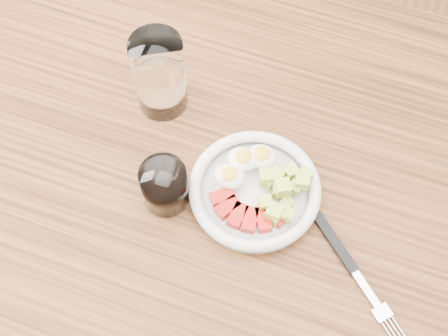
# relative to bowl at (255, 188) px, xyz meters

# --- Properties ---
(ground) EXTENTS (4.00, 4.00, 0.00)m
(ground) POSITION_rel_bowl_xyz_m (-0.04, 0.00, -0.79)
(ground) COLOR brown
(ground) RESTS_ON ground
(dining_table) EXTENTS (1.50, 0.90, 0.77)m
(dining_table) POSITION_rel_bowl_xyz_m (-0.04, 0.00, -0.12)
(dining_table) COLOR brown
(dining_table) RESTS_ON ground
(bowl) EXTENTS (0.20, 0.20, 0.05)m
(bowl) POSITION_rel_bowl_xyz_m (0.00, 0.00, 0.00)
(bowl) COLOR white
(bowl) RESTS_ON dining_table
(fork) EXTENTS (0.18, 0.16, 0.01)m
(fork) POSITION_rel_bowl_xyz_m (0.16, -0.05, -0.01)
(fork) COLOR black
(fork) RESTS_ON dining_table
(water_glass) EXTENTS (0.08, 0.08, 0.15)m
(water_glass) POSITION_rel_bowl_xyz_m (-0.20, 0.11, 0.06)
(water_glass) COLOR white
(water_glass) RESTS_ON dining_table
(coffee_glass) EXTENTS (0.07, 0.07, 0.08)m
(coffee_glass) POSITION_rel_bowl_xyz_m (-0.12, -0.05, 0.02)
(coffee_glass) COLOR white
(coffee_glass) RESTS_ON dining_table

